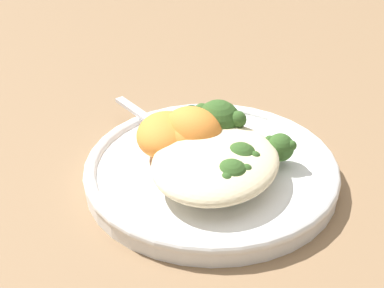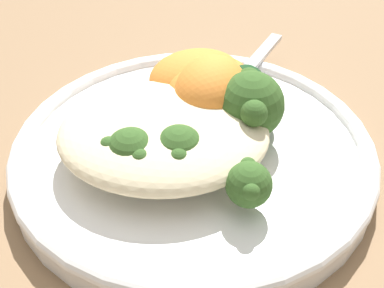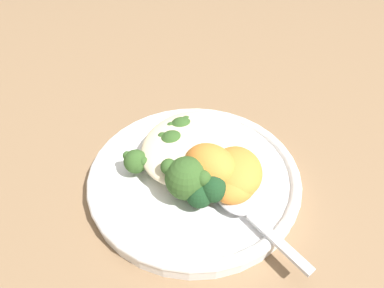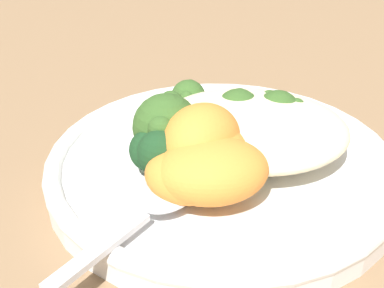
# 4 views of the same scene
# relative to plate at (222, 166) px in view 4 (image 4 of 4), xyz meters

# --- Properties ---
(ground_plane) EXTENTS (4.00, 4.00, 0.00)m
(ground_plane) POSITION_rel_plate_xyz_m (0.02, -0.01, -0.01)
(ground_plane) COLOR #846647
(plate) EXTENTS (0.24, 0.24, 0.02)m
(plate) POSITION_rel_plate_xyz_m (0.00, 0.00, 0.00)
(plate) COLOR white
(plate) RESTS_ON ground_plane
(quinoa_mound) EXTENTS (0.13, 0.11, 0.03)m
(quinoa_mound) POSITION_rel_plate_xyz_m (-0.02, -0.01, 0.03)
(quinoa_mound) COLOR beige
(quinoa_mound) RESTS_ON plate
(broccoli_stalk_0) EXTENTS (0.05, 0.08, 0.03)m
(broccoli_stalk_0) POSITION_rel_plate_xyz_m (-0.03, -0.02, 0.02)
(broccoli_stalk_0) COLOR #ADC675
(broccoli_stalk_0) RESTS_ON plate
(broccoli_stalk_1) EXTENTS (0.04, 0.08, 0.03)m
(broccoli_stalk_1) POSITION_rel_plate_xyz_m (-0.01, -0.03, 0.03)
(broccoli_stalk_1) COLOR #ADC675
(broccoli_stalk_1) RESTS_ON plate
(broccoli_stalk_2) EXTENTS (0.08, 0.11, 0.03)m
(broccoli_stalk_2) POSITION_rel_plate_xyz_m (0.02, -0.04, 0.02)
(broccoli_stalk_2) COLOR #ADC675
(broccoli_stalk_2) RESTS_ON plate
(broccoli_stalk_3) EXTENTS (0.10, 0.05, 0.04)m
(broccoli_stalk_3) POSITION_rel_plate_xyz_m (0.03, 0.01, 0.03)
(broccoli_stalk_3) COLOR #ADC675
(broccoli_stalk_3) RESTS_ON plate
(sweet_potato_chunk_0) EXTENTS (0.08, 0.07, 0.03)m
(sweet_potato_chunk_0) POSITION_rel_plate_xyz_m (0.00, 0.05, 0.03)
(sweet_potato_chunk_0) COLOR orange
(sweet_potato_chunk_0) RESTS_ON plate
(sweet_potato_chunk_1) EXTENTS (0.06, 0.07, 0.04)m
(sweet_potato_chunk_1) POSITION_rel_plate_xyz_m (0.01, 0.02, 0.03)
(sweet_potato_chunk_1) COLOR orange
(sweet_potato_chunk_1) RESTS_ON plate
(sweet_potato_chunk_2) EXTENTS (0.09, 0.08, 0.04)m
(sweet_potato_chunk_2) POSITION_rel_plate_xyz_m (0.01, 0.03, 0.03)
(sweet_potato_chunk_2) COLOR orange
(sweet_potato_chunk_2) RESTS_ON plate
(sweet_potato_chunk_3) EXTENTS (0.06, 0.05, 0.03)m
(sweet_potato_chunk_3) POSITION_rel_plate_xyz_m (0.01, 0.05, 0.02)
(sweet_potato_chunk_3) COLOR orange
(sweet_potato_chunk_3) RESTS_ON plate
(kale_tuft) EXTENTS (0.05, 0.05, 0.03)m
(kale_tuft) POSITION_rel_plate_xyz_m (0.03, 0.03, 0.03)
(kale_tuft) COLOR #193D1E
(kale_tuft) RESTS_ON plate
(spoon) EXTENTS (0.07, 0.11, 0.01)m
(spoon) POSITION_rel_plate_xyz_m (0.03, 0.06, 0.01)
(spoon) COLOR silver
(spoon) RESTS_ON plate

